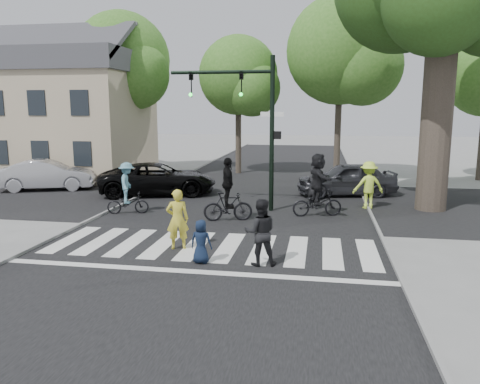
# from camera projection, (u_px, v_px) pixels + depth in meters

# --- Properties ---
(ground) EXTENTS (120.00, 120.00, 0.00)m
(ground) POSITION_uv_depth(u_px,v_px,m) (203.00, 257.00, 12.83)
(ground) COLOR gray
(ground) RESTS_ON ground
(road_stem) EXTENTS (10.00, 70.00, 0.01)m
(road_stem) POSITION_uv_depth(u_px,v_px,m) (236.00, 216.00, 17.68)
(road_stem) COLOR black
(road_stem) RESTS_ON ground
(road_cross) EXTENTS (70.00, 10.00, 0.01)m
(road_cross) POSITION_uv_depth(u_px,v_px,m) (248.00, 201.00, 20.59)
(road_cross) COLOR black
(road_cross) RESTS_ON ground
(curb_left) EXTENTS (0.10, 70.00, 0.10)m
(curb_left) POSITION_uv_depth(u_px,v_px,m) (111.00, 210.00, 18.53)
(curb_left) COLOR gray
(curb_left) RESTS_ON ground
(curb_right) EXTENTS (0.10, 70.00, 0.10)m
(curb_right) POSITION_uv_depth(u_px,v_px,m) (374.00, 220.00, 16.82)
(curb_right) COLOR gray
(curb_right) RESTS_ON ground
(crosswalk) EXTENTS (10.00, 3.85, 0.01)m
(crosswalk) POSITION_uv_depth(u_px,v_px,m) (209.00, 250.00, 13.47)
(crosswalk) COLOR silver
(crosswalk) RESTS_ON ground
(traffic_signal) EXTENTS (4.45, 0.29, 6.00)m
(traffic_signal) POSITION_uv_depth(u_px,v_px,m) (250.00, 112.00, 18.10)
(traffic_signal) COLOR black
(traffic_signal) RESTS_ON ground
(bg_tree_0) EXTENTS (5.46, 5.20, 8.97)m
(bg_tree_0) POSITION_uv_depth(u_px,v_px,m) (54.00, 74.00, 29.58)
(bg_tree_0) COLOR brown
(bg_tree_0) RESTS_ON ground
(bg_tree_1) EXTENTS (6.09, 5.80, 9.80)m
(bg_tree_1) POSITION_uv_depth(u_px,v_px,m) (125.00, 64.00, 28.14)
(bg_tree_1) COLOR brown
(bg_tree_1) RESTS_ON ground
(bg_tree_2) EXTENTS (5.04, 4.80, 8.40)m
(bg_tree_2) POSITION_uv_depth(u_px,v_px,m) (242.00, 79.00, 28.22)
(bg_tree_2) COLOR brown
(bg_tree_2) RESTS_ON ground
(bg_tree_3) EXTENTS (6.30, 6.00, 10.20)m
(bg_tree_3) POSITION_uv_depth(u_px,v_px,m) (346.00, 54.00, 25.69)
(bg_tree_3) COLOR brown
(bg_tree_3) RESTS_ON ground
(house) EXTENTS (8.40, 8.10, 8.82)m
(house) POSITION_uv_depth(u_px,v_px,m) (72.00, 112.00, 27.66)
(house) COLOR #C8B296
(house) RESTS_ON ground
(pedestrian_woman) EXTENTS (0.74, 0.60, 1.76)m
(pedestrian_woman) POSITION_uv_depth(u_px,v_px,m) (178.00, 219.00, 13.43)
(pedestrian_woman) COLOR gold
(pedestrian_woman) RESTS_ON ground
(pedestrian_child) EXTENTS (0.59, 0.41, 1.17)m
(pedestrian_child) POSITION_uv_depth(u_px,v_px,m) (201.00, 242.00, 12.23)
(pedestrian_child) COLOR #121E36
(pedestrian_child) RESTS_ON ground
(pedestrian_adult) EXTENTS (0.97, 0.82, 1.76)m
(pedestrian_adult) POSITION_uv_depth(u_px,v_px,m) (260.00, 232.00, 12.04)
(pedestrian_adult) COLOR black
(pedestrian_adult) RESTS_ON ground
(cyclist_left) EXTENTS (1.67, 1.15, 2.00)m
(cyclist_left) POSITION_uv_depth(u_px,v_px,m) (127.00, 192.00, 17.95)
(cyclist_left) COLOR black
(cyclist_left) RESTS_ON ground
(cyclist_mid) EXTENTS (1.83, 1.15, 2.30)m
(cyclist_mid) POSITION_uv_depth(u_px,v_px,m) (228.00, 195.00, 16.78)
(cyclist_mid) COLOR black
(cyclist_mid) RESTS_ON ground
(cyclist_right) EXTENTS (1.99, 1.84, 2.39)m
(cyclist_right) POSITION_uv_depth(u_px,v_px,m) (318.00, 188.00, 17.50)
(cyclist_right) COLOR black
(cyclist_right) RESTS_ON ground
(car_suv) EXTENTS (5.90, 3.95, 1.50)m
(car_suv) POSITION_uv_depth(u_px,v_px,m) (158.00, 179.00, 22.01)
(car_suv) COLOR black
(car_suv) RESTS_ON ground
(car_silver) EXTENTS (4.82, 3.07, 1.50)m
(car_silver) POSITION_uv_depth(u_px,v_px,m) (47.00, 175.00, 23.28)
(car_silver) COLOR #BCBBC0
(car_silver) RESTS_ON ground
(car_grey) EXTENTS (4.86, 2.84, 1.55)m
(car_grey) POSITION_uv_depth(u_px,v_px,m) (346.00, 179.00, 21.78)
(car_grey) COLOR #313136
(car_grey) RESTS_ON ground
(bystander_hivis) EXTENTS (1.38, 1.00, 1.93)m
(bystander_hivis) POSITION_uv_depth(u_px,v_px,m) (368.00, 185.00, 18.89)
(bystander_hivis) COLOR #D8FF47
(bystander_hivis) RESTS_ON ground
(bystander_dark) EXTENTS (0.74, 0.68, 1.71)m
(bystander_dark) POSITION_uv_depth(u_px,v_px,m) (314.00, 188.00, 18.89)
(bystander_dark) COLOR black
(bystander_dark) RESTS_ON ground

